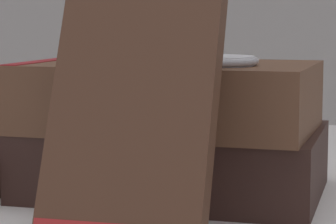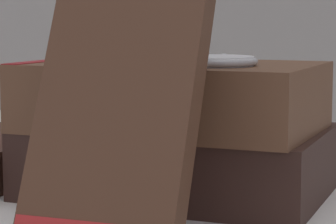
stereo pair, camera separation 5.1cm
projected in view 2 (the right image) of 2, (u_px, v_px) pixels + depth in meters
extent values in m
plane|color=silver|center=(175.00, 202.00, 0.52)|extent=(3.00, 3.00, 0.00)
cube|color=#331E19|center=(179.00, 161.00, 0.55)|extent=(0.20, 0.14, 0.05)
cube|color=navy|center=(61.00, 152.00, 0.58)|extent=(0.01, 0.13, 0.05)
cube|color=brown|center=(173.00, 96.00, 0.54)|extent=(0.20, 0.13, 0.05)
cube|color=maroon|center=(57.00, 91.00, 0.57)|extent=(0.02, 0.12, 0.05)
cube|color=#4C2D1E|center=(118.00, 97.00, 0.43)|extent=(0.09, 0.08, 0.16)
cylinder|color=silver|center=(211.00, 61.00, 0.50)|extent=(0.05, 0.05, 0.01)
torus|color=#B2B2B7|center=(211.00, 61.00, 0.50)|extent=(0.06, 0.06, 0.01)
sphere|color=#B2B2B7|center=(224.00, 59.00, 0.53)|extent=(0.01, 0.01, 0.01)
torus|color=#ADADB2|center=(117.00, 149.00, 0.72)|extent=(0.06, 0.06, 0.00)
torus|color=#ADADB2|center=(169.00, 156.00, 0.68)|extent=(0.06, 0.06, 0.00)
cylinder|color=#ADADB2|center=(142.00, 153.00, 0.70)|extent=(0.02, 0.01, 0.00)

